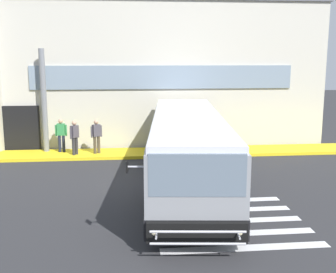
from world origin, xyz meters
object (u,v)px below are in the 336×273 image
entry_support_column (44,101)px  passenger_at_curb_edge (96,135)px  bus_main_foreground (187,150)px  passenger_by_doorway (75,136)px  passenger_near_column (61,134)px

entry_support_column → passenger_at_curb_edge: (2.57, -0.75, -1.61)m
entry_support_column → passenger_at_curb_edge: entry_support_column is taller
bus_main_foreground → passenger_by_doorway: size_ratio=7.44×
entry_support_column → bus_main_foreground: entry_support_column is taller
entry_support_column → passenger_by_doorway: 2.42m
passenger_by_doorway → passenger_at_curb_edge: bearing=10.3°
bus_main_foreground → passenger_by_doorway: bus_main_foreground is taller
entry_support_column → bus_main_foreground: (6.30, -5.82, -1.36)m
bus_main_foreground → passenger_at_curb_edge: size_ratio=7.44×
passenger_at_curb_edge → passenger_near_column: bearing=164.7°
bus_main_foreground → passenger_near_column: 7.82m
passenger_near_column → passenger_at_curb_edge: bearing=-15.3°
entry_support_column → bus_main_foreground: bearing=-42.7°
passenger_near_column → passenger_by_doorway: 0.99m
entry_support_column → passenger_near_column: bearing=-18.5°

